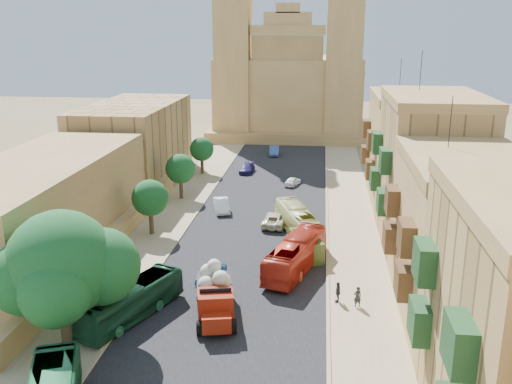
% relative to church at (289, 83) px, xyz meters
% --- Properties ---
extents(road_surface, '(14.00, 140.00, 0.01)m').
position_rel_church_xyz_m(road_surface, '(0.00, -48.61, -9.51)').
color(road_surface, black).
rests_on(road_surface, ground).
extents(sidewalk_east, '(5.00, 140.00, 0.01)m').
position_rel_church_xyz_m(sidewalk_east, '(9.50, -48.61, -9.51)').
color(sidewalk_east, tan).
rests_on(sidewalk_east, ground).
extents(sidewalk_west, '(5.00, 140.00, 0.01)m').
position_rel_church_xyz_m(sidewalk_west, '(-9.50, -48.61, -9.51)').
color(sidewalk_west, tan).
rests_on(sidewalk_west, ground).
extents(kerb_east, '(0.25, 140.00, 0.12)m').
position_rel_church_xyz_m(kerb_east, '(7.00, -48.61, -9.46)').
color(kerb_east, tan).
rests_on(kerb_east, ground).
extents(kerb_west, '(0.25, 140.00, 0.12)m').
position_rel_church_xyz_m(kerb_west, '(-7.00, -48.61, -9.46)').
color(kerb_west, tan).
rests_on(kerb_west, ground).
extents(townhouse_b, '(9.00, 14.00, 14.90)m').
position_rel_church_xyz_m(townhouse_b, '(15.95, -67.61, -3.86)').
color(townhouse_b, tan).
rests_on(townhouse_b, ground).
extents(townhouse_c, '(9.00, 14.00, 17.40)m').
position_rel_church_xyz_m(townhouse_c, '(15.95, -53.61, -2.61)').
color(townhouse_c, tan).
rests_on(townhouse_c, ground).
extents(townhouse_d, '(9.00, 14.00, 15.90)m').
position_rel_church_xyz_m(townhouse_d, '(15.95, -39.61, -3.36)').
color(townhouse_d, tan).
rests_on(townhouse_d, ground).
extents(west_wall, '(1.00, 40.00, 1.80)m').
position_rel_church_xyz_m(west_wall, '(-12.50, -58.61, -8.62)').
color(west_wall, tan).
rests_on(west_wall, ground).
extents(west_building_low, '(10.00, 28.00, 8.40)m').
position_rel_church_xyz_m(west_building_low, '(-18.00, -60.61, -5.32)').
color(west_building_low, '#9C7744').
rests_on(west_building_low, ground).
extents(west_building_mid, '(10.00, 22.00, 10.00)m').
position_rel_church_xyz_m(west_building_mid, '(-18.00, -34.61, -4.52)').
color(west_building_mid, tan).
rests_on(west_building_mid, ground).
extents(church, '(28.00, 22.50, 36.30)m').
position_rel_church_xyz_m(church, '(0.00, 0.00, 0.00)').
color(church, tan).
rests_on(church, ground).
extents(ficus_tree, '(8.81, 8.10, 8.81)m').
position_rel_church_xyz_m(ficus_tree, '(-9.42, -74.61, -4.31)').
color(ficus_tree, '#3D301E').
rests_on(ficus_tree, ground).
extents(street_tree_a, '(2.82, 2.82, 4.33)m').
position_rel_church_xyz_m(street_tree_a, '(-10.00, -66.61, -6.63)').
color(street_tree_a, '#3D301E').
rests_on(street_tree_a, ground).
extents(street_tree_b, '(3.53, 3.53, 5.43)m').
position_rel_church_xyz_m(street_tree_b, '(-10.00, -54.61, -5.88)').
color(street_tree_b, '#3D301E').
rests_on(street_tree_b, ground).
extents(street_tree_c, '(3.47, 3.47, 5.33)m').
position_rel_church_xyz_m(street_tree_c, '(-10.00, -42.61, -5.94)').
color(street_tree_c, '#3D301E').
rests_on(street_tree_c, ground).
extents(street_tree_d, '(3.27, 3.27, 5.03)m').
position_rel_church_xyz_m(street_tree_d, '(-10.00, -30.61, -6.15)').
color(street_tree_d, '#3D301E').
rests_on(street_tree_d, ground).
extents(red_truck, '(3.80, 6.92, 3.84)m').
position_rel_church_xyz_m(red_truck, '(-0.82, -70.12, -7.82)').
color(red_truck, maroon).
rests_on(red_truck, ground).
extents(olive_pickup, '(3.32, 5.05, 1.93)m').
position_rel_church_xyz_m(olive_pickup, '(5.11, -58.61, -8.57)').
color(olive_pickup, '#404F1D').
rests_on(olive_pickup, ground).
extents(bus_green_north, '(5.48, 9.22, 2.54)m').
position_rel_church_xyz_m(bus_green_north, '(-6.50, -71.05, -8.25)').
color(bus_green_north, '#1E5535').
rests_on(bus_green_north, ground).
extents(bus_red_east, '(5.07, 10.25, 2.79)m').
position_rel_church_xyz_m(bus_red_east, '(4.36, -61.68, -8.12)').
color(bus_red_east, red).
rests_on(bus_red_east, ground).
extents(bus_cream_east, '(4.90, 9.24, 2.52)m').
position_rel_church_xyz_m(bus_cream_east, '(4.00, -52.39, -8.26)').
color(bus_cream_east, '#F1EFA1').
rests_on(bus_cream_east, ground).
extents(car_blue_a, '(2.37, 3.79, 1.20)m').
position_rel_church_xyz_m(car_blue_a, '(-2.24, -64.33, -8.91)').
color(car_blue_a, teal).
rests_on(car_blue_a, ground).
extents(car_white_a, '(2.61, 4.53, 1.41)m').
position_rel_church_xyz_m(car_white_a, '(-4.44, -46.91, -8.81)').
color(car_white_a, white).
rests_on(car_white_a, ground).
extents(car_cream, '(2.59, 4.92, 1.32)m').
position_rel_church_xyz_m(car_cream, '(1.74, -50.86, -8.86)').
color(car_cream, beige).
rests_on(car_cream, ground).
extents(car_dkblue, '(1.97, 4.22, 1.19)m').
position_rel_church_xyz_m(car_dkblue, '(-3.94, -29.41, -8.92)').
color(car_dkblue, navy).
rests_on(car_dkblue, ground).
extents(car_white_b, '(2.22, 3.39, 1.07)m').
position_rel_church_xyz_m(car_white_b, '(2.69, -35.37, -8.98)').
color(car_white_b, white).
rests_on(car_white_b, ground).
extents(car_blue_b, '(1.73, 4.30, 1.39)m').
position_rel_church_xyz_m(car_blue_b, '(-1.15, -17.85, -8.82)').
color(car_blue_b, '#3F5E9E').
rests_on(car_blue_b, ground).
extents(pedestrian_a, '(0.67, 0.55, 1.58)m').
position_rel_church_xyz_m(pedestrian_a, '(9.08, -67.60, -8.73)').
color(pedestrian_a, '#252426').
rests_on(pedestrian_a, ground).
extents(pedestrian_c, '(0.52, 0.99, 1.60)m').
position_rel_church_xyz_m(pedestrian_c, '(7.70, -67.04, -8.71)').
color(pedestrian_c, '#33333D').
rests_on(pedestrian_c, ground).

